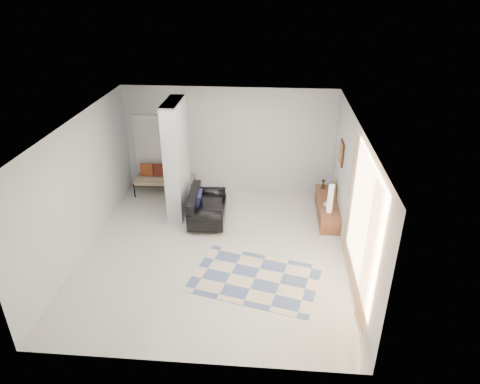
{
  "coord_description": "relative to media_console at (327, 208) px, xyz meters",
  "views": [
    {
      "loc": [
        1.15,
        -7.54,
        5.29
      ],
      "look_at": [
        0.48,
        0.6,
        1.12
      ],
      "focal_mm": 32.0,
      "sensor_mm": 36.0,
      "label": 1
    }
  ],
  "objects": [
    {
      "name": "wall_left",
      "position": [
        -5.27,
        -1.7,
        1.2
      ],
      "size": [
        0.0,
        6.0,
        6.0
      ],
      "primitive_type": "plane",
      "rotation": [
        1.57,
        0.0,
        1.57
      ],
      "color": "silver",
      "rests_on": "ground"
    },
    {
      "name": "wall_front",
      "position": [
        -2.52,
        -4.7,
        1.2
      ],
      "size": [
        6.0,
        0.0,
        6.0
      ],
      "primitive_type": "plane",
      "rotation": [
        -1.57,
        0.0,
        0.0
      ],
      "color": "silver",
      "rests_on": "ground"
    },
    {
      "name": "partition_column",
      "position": [
        -3.62,
        -0.1,
        1.2
      ],
      "size": [
        0.35,
        1.2,
        2.8
      ],
      "primitive_type": "cube",
      "color": "silver",
      "rests_on": "floor"
    },
    {
      "name": "floor",
      "position": [
        -2.52,
        -1.7,
        -0.2
      ],
      "size": [
        6.0,
        6.0,
        0.0
      ],
      "primitive_type": "plane",
      "color": "silver",
      "rests_on": "ground"
    },
    {
      "name": "daybed",
      "position": [
        -4.26,
        0.93,
        0.22
      ],
      "size": [
        1.57,
        0.72,
        0.77
      ],
      "rotation": [
        0.0,
        0.0,
        0.05
      ],
      "color": "black",
      "rests_on": "floor"
    },
    {
      "name": "media_console",
      "position": [
        0.0,
        0.0,
        0.0
      ],
      "size": [
        0.45,
        1.84,
        0.8
      ],
      "color": "brown",
      "rests_on": "floor"
    },
    {
      "name": "ceiling",
      "position": [
        -2.52,
        -1.7,
        2.6
      ],
      "size": [
        6.0,
        6.0,
        0.0
      ],
      "primitive_type": "plane",
      "rotation": [
        3.14,
        0.0,
        0.0
      ],
      "color": "white",
      "rests_on": "wall_back"
    },
    {
      "name": "curtain",
      "position": [
        0.15,
        -2.85,
        1.25
      ],
      "size": [
        0.0,
        2.55,
        2.55
      ],
      "primitive_type": "plane",
      "rotation": [
        1.57,
        0.0,
        1.57
      ],
      "color": "gold",
      "rests_on": "wall_right"
    },
    {
      "name": "wall_right",
      "position": [
        0.23,
        -1.7,
        1.2
      ],
      "size": [
        0.0,
        6.0,
        6.0
      ],
      "primitive_type": "plane",
      "rotation": [
        1.57,
        0.0,
        -1.57
      ],
      "color": "silver",
      "rests_on": "ground"
    },
    {
      "name": "cylinder_lamp",
      "position": [
        -0.02,
        -0.52,
        0.53
      ],
      "size": [
        0.12,
        0.12,
        0.68
      ],
      "primitive_type": "cylinder",
      "color": "silver",
      "rests_on": "media_console"
    },
    {
      "name": "hallway_door",
      "position": [
        -4.62,
        1.26,
        0.82
      ],
      "size": [
        0.85,
        0.06,
        2.04
      ],
      "primitive_type": "cube",
      "color": "silver",
      "rests_on": "floor"
    },
    {
      "name": "loveseat",
      "position": [
        -2.92,
        -0.51,
        0.16
      ],
      "size": [
        0.89,
        1.45,
        0.76
      ],
      "rotation": [
        0.0,
        0.0,
        0.05
      ],
      "color": "silver",
      "rests_on": "floor"
    },
    {
      "name": "vase",
      "position": [
        -0.05,
        -0.31,
        0.29
      ],
      "size": [
        0.21,
        0.21,
        0.19
      ],
      "primitive_type": "imported",
      "rotation": [
        0.0,
        0.0,
        -0.15
      ],
      "color": "white",
      "rests_on": "media_console"
    },
    {
      "name": "wall_back",
      "position": [
        -2.52,
        1.3,
        1.2
      ],
      "size": [
        6.0,
        0.0,
        6.0
      ],
      "primitive_type": "plane",
      "rotation": [
        1.57,
        0.0,
        0.0
      ],
      "color": "silver",
      "rests_on": "ground"
    },
    {
      "name": "wall_art",
      "position": [
        0.2,
        -0.0,
        1.45
      ],
      "size": [
        0.04,
        0.45,
        0.55
      ],
      "primitive_type": "cube",
      "color": "#391E0F",
      "rests_on": "wall_right"
    },
    {
      "name": "area_rug",
      "position": [
        -1.62,
        -2.6,
        -0.2
      ],
      "size": [
        2.7,
        2.12,
        0.01
      ],
      "primitive_type": "cube",
      "rotation": [
        0.0,
        0.0,
        -0.24
      ],
      "color": "beige",
      "rests_on": "floor"
    },
    {
      "name": "bronze_figurine",
      "position": [
        -0.05,
        0.69,
        0.32
      ],
      "size": [
        0.13,
        0.13,
        0.24
      ],
      "primitive_type": null,
      "rotation": [
        0.0,
        0.0,
        0.04
      ],
      "color": "#312316",
      "rests_on": "media_console"
    }
  ]
}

